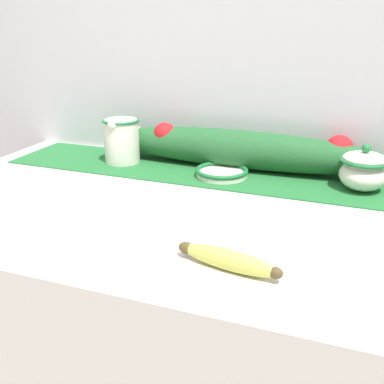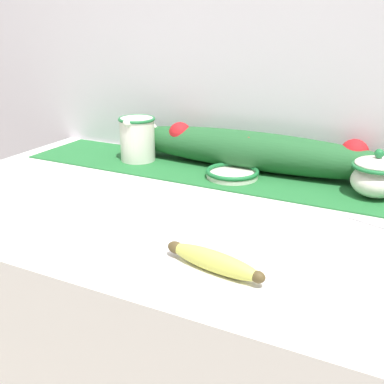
{
  "view_description": "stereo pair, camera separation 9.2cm",
  "coord_description": "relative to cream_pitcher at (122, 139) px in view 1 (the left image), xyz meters",
  "views": [
    {
      "loc": [
        0.31,
        -0.85,
        1.26
      ],
      "look_at": [
        0.0,
        -0.04,
        0.94
      ],
      "focal_mm": 45.0,
      "sensor_mm": 36.0,
      "label": 1
    },
    {
      "loc": [
        0.4,
        -0.81,
        1.26
      ],
      "look_at": [
        0.0,
        -0.04,
        0.94
      ],
      "focal_mm": 45.0,
      "sensor_mm": 36.0,
      "label": 2
    }
  ],
  "objects": [
    {
      "name": "poinsettia_garland",
      "position": [
        0.3,
        0.06,
        -0.01
      ],
      "size": [
        0.76,
        0.11,
        0.1
      ],
      "color": "#235B2D",
      "rests_on": "countertop"
    },
    {
      "name": "sugar_bowl",
      "position": [
        0.6,
        -0.0,
        -0.02
      ],
      "size": [
        0.11,
        0.11,
        0.11
      ],
      "color": "white",
      "rests_on": "countertop"
    },
    {
      "name": "cream_pitcher",
      "position": [
        0.0,
        0.0,
        0.0
      ],
      "size": [
        0.1,
        0.12,
        0.12
      ],
      "color": "white",
      "rests_on": "countertop"
    },
    {
      "name": "table_runner",
      "position": [
        0.3,
        -0.0,
        -0.06
      ],
      "size": [
        1.17,
        0.22,
        0.0
      ],
      "primitive_type": "cube",
      "color": "#236B33",
      "rests_on": "countertop"
    },
    {
      "name": "small_dish",
      "position": [
        0.28,
        -0.02,
        -0.05
      ],
      "size": [
        0.13,
        0.13,
        0.02
      ],
      "color": "white",
      "rests_on": "countertop"
    },
    {
      "name": "back_wall",
      "position": [
        0.3,
        0.14,
        0.25
      ],
      "size": [
        2.07,
        0.04,
        2.4
      ],
      "primitive_type": "cube",
      "color": "silver",
      "rests_on": "ground_plane"
    },
    {
      "name": "countertop",
      "position": [
        0.3,
        -0.23,
        -0.51
      ],
      "size": [
        1.27,
        0.69,
        0.89
      ],
      "primitive_type": "cube",
      "color": "silver",
      "rests_on": "ground_plane"
    },
    {
      "name": "banana",
      "position": [
        0.43,
        -0.44,
        -0.05
      ],
      "size": [
        0.18,
        0.06,
        0.03
      ],
      "rotation": [
        0.0,
        0.0,
        -0.18
      ],
      "color": "#CCD156",
      "rests_on": "countertop"
    }
  ]
}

